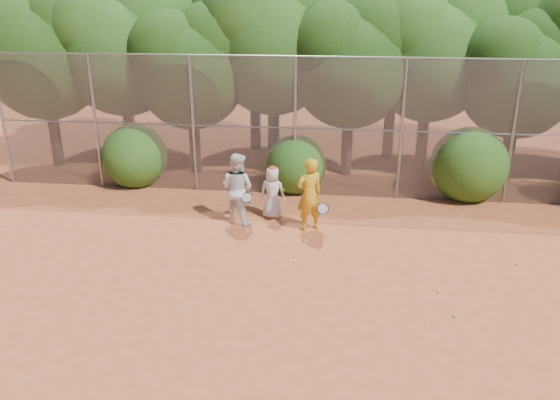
# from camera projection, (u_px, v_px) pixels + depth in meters

# --- Properties ---
(ground) EXTENTS (80.00, 80.00, 0.00)m
(ground) POSITION_uv_depth(u_px,v_px,m) (315.00, 300.00, 10.63)
(ground) COLOR #AD4E27
(ground) RESTS_ON ground
(fence_back) EXTENTS (20.05, 0.09, 4.03)m
(fence_back) POSITION_uv_depth(u_px,v_px,m) (326.00, 127.00, 15.50)
(fence_back) COLOR gray
(fence_back) RESTS_ON ground
(tree_0) EXTENTS (4.38, 3.81, 6.00)m
(tree_0) POSITION_uv_depth(u_px,v_px,m) (45.00, 49.00, 17.81)
(tree_0) COLOR black
(tree_0) RESTS_ON ground
(tree_1) EXTENTS (4.64, 4.03, 6.35)m
(tree_1) POSITION_uv_depth(u_px,v_px,m) (123.00, 41.00, 17.90)
(tree_1) COLOR black
(tree_1) RESTS_ON ground
(tree_2) EXTENTS (3.99, 3.47, 5.47)m
(tree_2) POSITION_uv_depth(u_px,v_px,m) (192.00, 63.00, 17.16)
(tree_2) COLOR black
(tree_2) RESTS_ON ground
(tree_3) EXTENTS (4.89, 4.26, 6.70)m
(tree_3) POSITION_uv_depth(u_px,v_px,m) (275.00, 34.00, 17.52)
(tree_3) COLOR black
(tree_3) RESTS_ON ground
(tree_4) EXTENTS (4.19, 3.64, 5.73)m
(tree_4) POSITION_uv_depth(u_px,v_px,m) (352.00, 58.00, 16.90)
(tree_4) COLOR black
(tree_4) RESTS_ON ground
(tree_5) EXTENTS (4.51, 3.92, 6.17)m
(tree_5) POSITION_uv_depth(u_px,v_px,m) (432.00, 47.00, 17.25)
(tree_5) COLOR black
(tree_5) RESTS_ON ground
(tree_6) EXTENTS (3.86, 3.36, 5.29)m
(tree_6) POSITION_uv_depth(u_px,v_px,m) (521.00, 70.00, 16.23)
(tree_6) COLOR black
(tree_6) RESTS_ON ground
(tree_9) EXTENTS (4.83, 4.20, 6.62)m
(tree_9) POSITION_uv_depth(u_px,v_px,m) (121.00, 31.00, 20.09)
(tree_9) COLOR black
(tree_9) RESTS_ON ground
(tree_10) EXTENTS (5.15, 4.48, 7.06)m
(tree_10) POSITION_uv_depth(u_px,v_px,m) (256.00, 23.00, 19.60)
(tree_10) COLOR black
(tree_10) RESTS_ON ground
(tree_11) EXTENTS (4.64, 4.03, 6.35)m
(tree_11) POSITION_uv_depth(u_px,v_px,m) (397.00, 39.00, 18.82)
(tree_11) COLOR black
(tree_11) RESTS_ON ground
(tree_12) EXTENTS (5.02, 4.37, 6.88)m
(tree_12) POSITION_uv_depth(u_px,v_px,m) (529.00, 28.00, 18.73)
(tree_12) COLOR black
(tree_12) RESTS_ON ground
(bush_0) EXTENTS (2.00, 2.00, 2.00)m
(bush_0) POSITION_uv_depth(u_px,v_px,m) (135.00, 153.00, 16.82)
(bush_0) COLOR #234B12
(bush_0) RESTS_ON ground
(bush_1) EXTENTS (1.80, 1.80, 1.80)m
(bush_1) POSITION_uv_depth(u_px,v_px,m) (296.00, 162.00, 16.28)
(bush_1) COLOR #234B12
(bush_1) RESTS_ON ground
(bush_2) EXTENTS (2.20, 2.20, 2.20)m
(bush_2) POSITION_uv_depth(u_px,v_px,m) (469.00, 161.00, 15.63)
(bush_2) COLOR #234B12
(bush_2) RESTS_ON ground
(player_yellow) EXTENTS (0.92, 0.72, 1.87)m
(player_yellow) POSITION_uv_depth(u_px,v_px,m) (309.00, 194.00, 13.52)
(player_yellow) COLOR gold
(player_yellow) RESTS_ON ground
(player_teen) EXTENTS (0.76, 0.57, 1.43)m
(player_teen) POSITION_uv_depth(u_px,v_px,m) (273.00, 192.00, 14.35)
(player_teen) COLOR silver
(player_teen) RESTS_ON ground
(player_white) EXTENTS (1.11, 1.00, 1.86)m
(player_white) POSITION_uv_depth(u_px,v_px,m) (237.00, 188.00, 13.96)
(player_white) COLOR silver
(player_white) RESTS_ON ground
(ball_0) EXTENTS (0.07, 0.07, 0.07)m
(ball_0) POSITION_uv_depth(u_px,v_px,m) (439.00, 291.00, 10.87)
(ball_0) COLOR #CAE429
(ball_0) RESTS_ON ground
(ball_1) EXTENTS (0.07, 0.07, 0.07)m
(ball_1) POSITION_uv_depth(u_px,v_px,m) (516.00, 264.00, 11.96)
(ball_1) COLOR #CAE429
(ball_1) RESTS_ON ground
(ball_2) EXTENTS (0.07, 0.07, 0.07)m
(ball_2) POSITION_uv_depth(u_px,v_px,m) (455.00, 315.00, 10.04)
(ball_2) COLOR #CAE429
(ball_2) RESTS_ON ground
(ball_3) EXTENTS (0.07, 0.07, 0.07)m
(ball_3) POSITION_uv_depth(u_px,v_px,m) (294.00, 261.00, 12.11)
(ball_3) COLOR #CAE429
(ball_3) RESTS_ON ground
(ball_4) EXTENTS (0.07, 0.07, 0.07)m
(ball_4) POSITION_uv_depth(u_px,v_px,m) (406.00, 225.00, 14.00)
(ball_4) COLOR #CAE429
(ball_4) RESTS_ON ground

